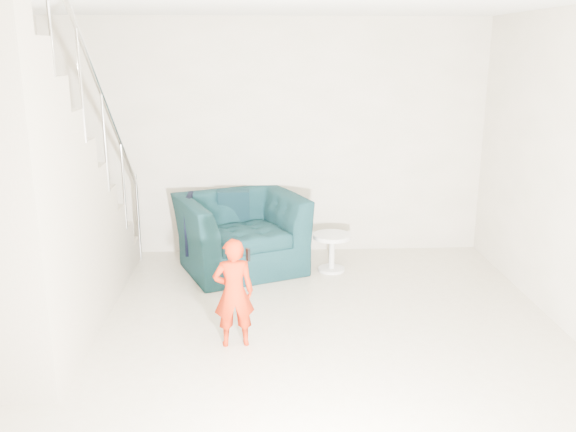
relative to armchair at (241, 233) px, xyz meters
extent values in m
plane|color=tan|center=(0.33, -2.13, -0.41)|extent=(5.50, 5.50, 0.00)
plane|color=#ABA38B|center=(0.33, 0.62, 0.94)|extent=(5.00, 0.00, 5.00)
plane|color=#ABA38B|center=(0.33, -4.88, 0.94)|extent=(5.00, 0.00, 5.00)
imported|color=black|center=(0.00, 0.00, 0.00)|extent=(1.58, 1.49, 0.82)
imported|color=maroon|center=(0.00, -1.81, 0.05)|extent=(0.36, 0.26, 0.91)
cylinder|color=silver|center=(0.99, -0.12, -0.01)|extent=(0.41, 0.41, 0.04)
cylinder|color=silver|center=(0.99, -0.12, -0.22)|extent=(0.06, 0.06, 0.37)
cylinder|color=silver|center=(0.99, -0.12, -0.39)|extent=(0.29, 0.29, 0.03)
cube|color=#ADA089|center=(-1.67, 0.22, -0.27)|extent=(1.00, 0.30, 0.27)
cube|color=#ADA089|center=(-1.67, -0.08, -0.14)|extent=(1.00, 0.30, 0.54)
cube|color=#ADA089|center=(-1.67, -0.38, 0.00)|extent=(1.00, 0.30, 0.81)
cube|color=#ADA089|center=(-1.67, -0.68, 0.13)|extent=(1.00, 0.30, 1.08)
cube|color=#ADA089|center=(-1.67, -0.98, 0.27)|extent=(1.00, 0.30, 1.35)
cube|color=#ADA089|center=(-1.67, -1.28, 0.40)|extent=(1.00, 0.30, 1.62)
cube|color=#ADA089|center=(-1.67, -1.58, 0.54)|extent=(1.00, 0.30, 1.89)
cube|color=#ADA089|center=(-1.67, -1.88, 0.67)|extent=(1.00, 0.30, 2.16)
cylinder|color=silver|center=(-1.17, -1.13, 1.84)|extent=(0.04, 3.03, 2.73)
cylinder|color=silver|center=(-1.17, 0.37, 0.09)|extent=(0.04, 0.04, 1.00)
cube|color=black|center=(-0.08, 0.33, 0.24)|extent=(0.36, 0.17, 0.35)
cube|color=black|center=(-0.56, 0.05, 0.11)|extent=(0.05, 0.53, 0.59)
cube|color=black|center=(0.12, -1.85, 0.38)|extent=(0.04, 0.05, 0.10)
camera|label=1|loc=(0.23, -6.38, 1.93)|focal=38.00mm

